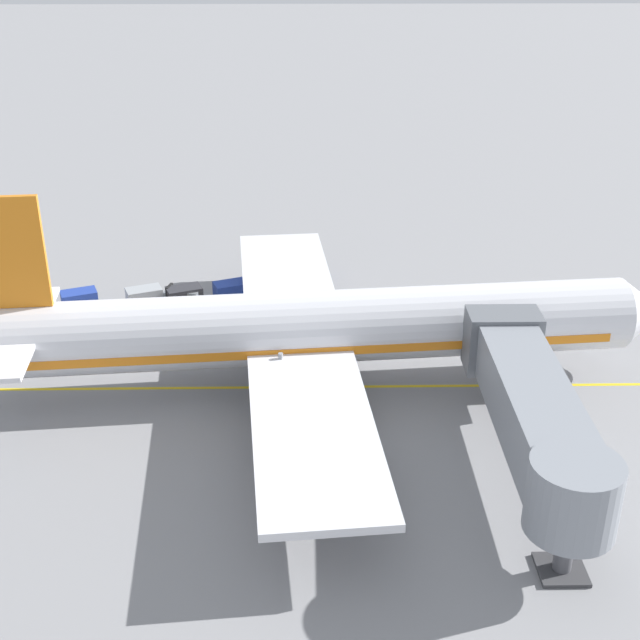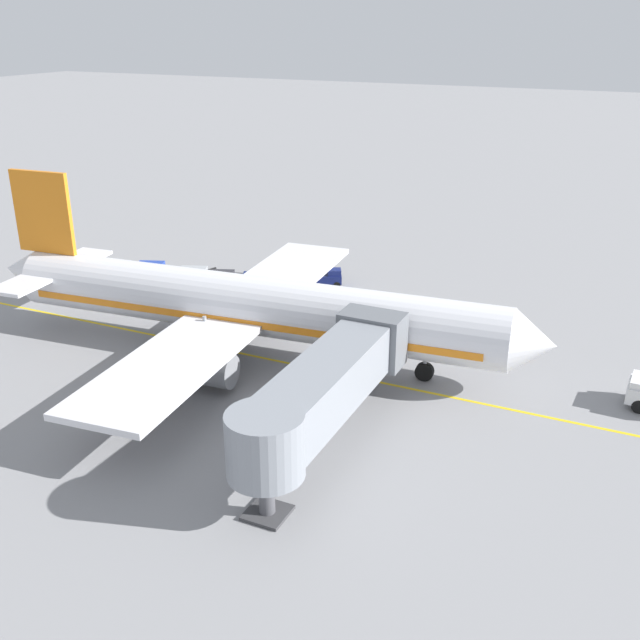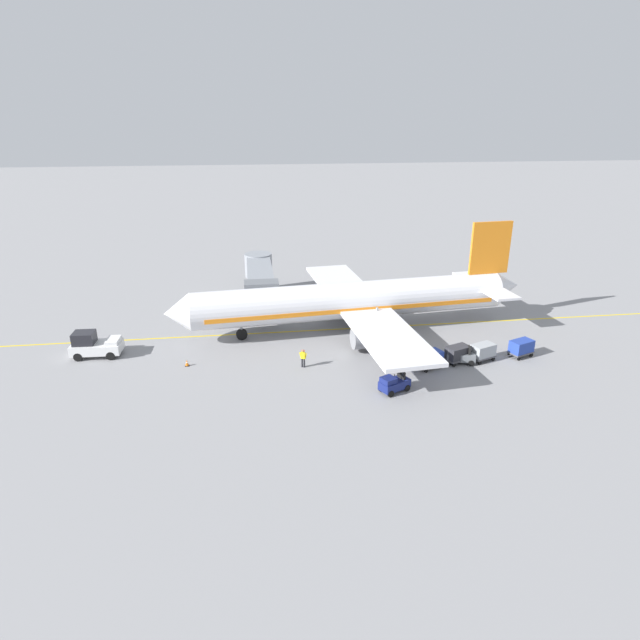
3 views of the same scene
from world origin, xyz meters
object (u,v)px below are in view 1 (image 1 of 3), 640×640
(parked_airliner, at_px, (312,329))
(jet_bridge, at_px, (534,410))
(baggage_cart_second_in_train, at_px, (185,297))
(safety_cone_nose_left, at_px, (585,322))
(baggage_tug_trailing, at_px, (182,300))
(baggage_cart_tail_end, at_px, (80,301))
(baggage_tug_lead, at_px, (301,272))
(baggage_cart_third_in_train, at_px, (144,298))
(ground_crew_wing_walker, at_px, (411,302))
(baggage_cart_front, at_px, (232,292))

(parked_airliner, xyz_separation_m, jet_bridge, (8.34, 9.22, 0.27))
(baggage_cart_second_in_train, xyz_separation_m, safety_cone_nose_left, (2.62, 24.01, -0.66))
(baggage_tug_trailing, distance_m, safety_cone_nose_left, 24.33)
(baggage_cart_tail_end, distance_m, safety_cone_nose_left, 30.39)
(jet_bridge, relative_size, safety_cone_nose_left, 25.02)
(safety_cone_nose_left, bearing_deg, baggage_cart_second_in_train, -96.23)
(baggage_tug_lead, height_order, baggage_cart_third_in_train, baggage_tug_lead)
(baggage_cart_third_in_train, bearing_deg, safety_cone_nose_left, 84.64)
(baggage_cart_third_in_train, xyz_separation_m, baggage_cart_tail_end, (0.36, -3.86, 0.00))
(baggage_tug_lead, xyz_separation_m, baggage_cart_second_in_train, (4.47, -7.09, 0.24))
(baggage_cart_second_in_train, relative_size, baggage_cart_third_in_train, 1.00)
(baggage_cart_third_in_train, height_order, safety_cone_nose_left, baggage_cart_third_in_train)
(parked_airliner, xyz_separation_m, safety_cone_nose_left, (-6.40, 16.27, -2.90))
(baggage_tug_lead, xyz_separation_m, baggage_cart_tail_end, (4.97, -13.38, 0.24))
(ground_crew_wing_walker, height_order, safety_cone_nose_left, ground_crew_wing_walker)
(baggage_cart_front, bearing_deg, baggage_cart_second_in_train, -75.75)
(jet_bridge, height_order, ground_crew_wing_walker, jet_bridge)
(ground_crew_wing_walker, bearing_deg, baggage_cart_tail_end, -91.37)
(ground_crew_wing_walker, bearing_deg, baggage_tug_lead, -129.04)
(baggage_cart_third_in_train, relative_size, ground_crew_wing_walker, 1.75)
(baggage_cart_second_in_train, bearing_deg, safety_cone_nose_left, 83.77)
(parked_airliner, distance_m, ground_crew_wing_walker, 10.32)
(baggage_cart_second_in_train, distance_m, safety_cone_nose_left, 24.16)
(baggage_tug_lead, bearing_deg, baggage_cart_front, -48.63)
(jet_bridge, xyz_separation_m, baggage_cart_tail_end, (-16.87, -23.26, -2.51))
(baggage_cart_second_in_train, distance_m, baggage_cart_third_in_train, 2.43)
(safety_cone_nose_left, bearing_deg, baggage_cart_front, -98.95)
(jet_bridge, bearing_deg, baggage_cart_third_in_train, -131.62)
(jet_bridge, bearing_deg, baggage_tug_trailing, -135.49)
(baggage_tug_lead, distance_m, ground_crew_wing_walker, 8.66)
(parked_airliner, xyz_separation_m, baggage_cart_tail_end, (-8.53, -14.04, -2.24))
(baggage_cart_tail_end, bearing_deg, jet_bridge, 54.04)
(jet_bridge, relative_size, baggage_cart_front, 5.00)
(jet_bridge, xyz_separation_m, baggage_cart_front, (-18.08, -14.14, -2.51))
(parked_airliner, distance_m, baggage_tug_trailing, 12.29)
(baggage_tug_trailing, bearing_deg, baggage_cart_front, 102.37)
(baggage_cart_third_in_train, height_order, baggage_cart_tail_end, same)
(jet_bridge, distance_m, baggage_cart_tail_end, 28.84)
(jet_bridge, distance_m, safety_cone_nose_left, 16.65)
(baggage_cart_tail_end, bearing_deg, baggage_cart_front, 97.57)
(baggage_cart_tail_end, bearing_deg, baggage_cart_second_in_train, 94.49)
(jet_bridge, xyz_separation_m, baggage_cart_second_in_train, (-17.36, -16.96, -2.51))
(baggage_tug_trailing, distance_m, baggage_cart_front, 3.07)
(baggage_cart_second_in_train, height_order, baggage_cart_tail_end, same)
(baggage_cart_tail_end, bearing_deg, ground_crew_wing_walker, 88.63)
(baggage_cart_tail_end, distance_m, ground_crew_wing_walker, 20.11)
(parked_airliner, xyz_separation_m, baggage_cart_front, (-9.74, -4.92, -2.24))
(baggage_cart_third_in_train, distance_m, safety_cone_nose_left, 26.57)
(ground_crew_wing_walker, bearing_deg, baggage_tug_trailing, -94.25)
(baggage_tug_trailing, bearing_deg, baggage_cart_third_in_train, -84.96)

